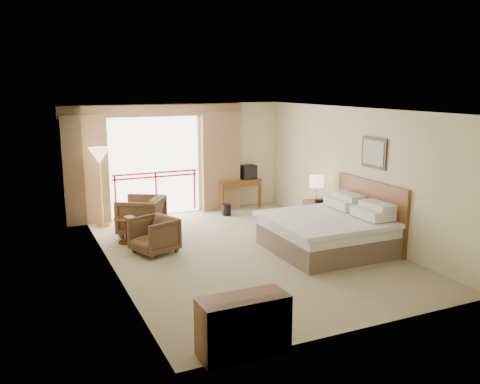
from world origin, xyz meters
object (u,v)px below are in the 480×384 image
wastebasket (227,210)px  dresser (243,326)px  side_table (126,226)px  floor_lamp (99,159)px  nightstand (317,215)px  tv (248,172)px  desk (237,185)px  armchair_far (142,234)px  bed (329,231)px  armchair_near (155,253)px  table_lamp (317,182)px

wastebasket → dresser: 6.57m
side_table → floor_lamp: floor_lamp is taller
nightstand → tv: size_ratio=1.60×
nightstand → desk: desk is taller
nightstand → armchair_far: 3.86m
bed → armchair_far: (-3.04, 2.55, -0.38)m
floor_lamp → bed: bearing=-43.6°
side_table → desk: bearing=29.9°
tv → floor_lamp: (-3.83, -0.41, 0.63)m
tv → armchair_far: tv is taller
tv → dresser: 7.52m
nightstand → dresser: size_ratio=0.58×
armchair_near → table_lamp: bearing=72.1°
table_lamp → floor_lamp: bearing=154.6°
side_table → dresser: (0.34, -4.91, 0.00)m
armchair_far → nightstand: bearing=104.7°
bed → floor_lamp: size_ratio=1.18×
floor_lamp → table_lamp: bearing=-25.4°
armchair_far → armchair_near: bearing=28.8°
bed → floor_lamp: (-3.69, 3.51, 1.17)m
nightstand → side_table: bearing=170.8°
nightstand → armchair_far: (-3.68, 1.15, -0.31)m
tv → wastebasket: (-0.89, -0.64, -0.78)m
bed → armchair_near: bearing=158.2°
desk → armchair_near: 4.07m
tv → side_table: size_ratio=0.75×
bed → nightstand: 1.54m
side_table → dresser: 4.92m
wastebasket → side_table: (-2.72, -1.20, 0.22)m
table_lamp → side_table: (-4.10, 0.63, -0.69)m
bed → dresser: 4.21m
floor_lamp → armchair_far: bearing=-55.8°
nightstand → floor_lamp: floor_lamp is taller
tv → wastebasket: bearing=-133.8°
tv → side_table: tv is taller
wastebasket → dresser: dresser is taller
nightstand → wastebasket: nightstand is taller
bed → wastebasket: bearing=102.8°
armchair_far → armchair_near: 1.31m
tv → floor_lamp: 3.90m
dresser → table_lamp: bearing=46.2°
desk → armchair_far: bearing=-153.8°
bed → side_table: (-3.47, 2.09, -0.02)m
armchair_far → side_table: bearing=-10.3°
table_lamp → desk: bearing=107.5°
armchair_near → dresser: (-0.01, -4.07, 0.36)m
bed → table_lamp: table_lamp is taller
bed → side_table: bed is taller
desk → armchair_far: 3.27m
wastebasket → side_table: side_table is taller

